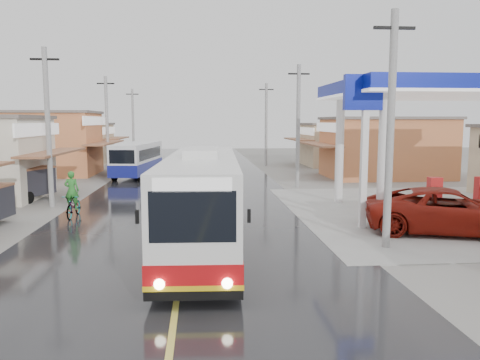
{
  "coord_description": "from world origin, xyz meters",
  "views": [
    {
      "loc": [
        0.63,
        -15.32,
        4.36
      ],
      "look_at": [
        2.15,
        2.73,
        2.08
      ],
      "focal_mm": 35.0,
      "sensor_mm": 36.0,
      "label": 1
    }
  ],
  "objects_px": {
    "coach_bus": "(202,201)",
    "tricycle_far": "(32,181)",
    "cyclist": "(73,202)",
    "jeepney": "(449,211)",
    "second_bus": "(137,159)"
  },
  "relations": [
    {
      "from": "jeepney",
      "to": "cyclist",
      "type": "distance_m",
      "value": 16.06
    },
    {
      "from": "coach_bus",
      "to": "jeepney",
      "type": "height_order",
      "value": "coach_bus"
    },
    {
      "from": "cyclist",
      "to": "tricycle_far",
      "type": "distance_m",
      "value": 6.17
    },
    {
      "from": "jeepney",
      "to": "tricycle_far",
      "type": "bearing_deg",
      "value": 81.03
    },
    {
      "from": "coach_bus",
      "to": "tricycle_far",
      "type": "bearing_deg",
      "value": 133.6
    },
    {
      "from": "coach_bus",
      "to": "second_bus",
      "type": "distance_m",
      "value": 22.05
    },
    {
      "from": "jeepney",
      "to": "second_bus",
      "type": "bearing_deg",
      "value": 53.3
    },
    {
      "from": "coach_bus",
      "to": "tricycle_far",
      "type": "height_order",
      "value": "coach_bus"
    },
    {
      "from": "second_bus",
      "to": "jeepney",
      "type": "distance_m",
      "value": 24.85
    },
    {
      "from": "coach_bus",
      "to": "tricycle_far",
      "type": "relative_size",
      "value": 3.92
    },
    {
      "from": "coach_bus",
      "to": "tricycle_far",
      "type": "xyz_separation_m",
      "value": [
        -9.4,
        10.74,
        -0.6
      ]
    },
    {
      "from": "tricycle_far",
      "to": "jeepney",
      "type": "bearing_deg",
      "value": -2.32
    },
    {
      "from": "coach_bus",
      "to": "second_bus",
      "type": "relative_size",
      "value": 1.35
    },
    {
      "from": "jeepney",
      "to": "cyclist",
      "type": "height_order",
      "value": "cyclist"
    },
    {
      "from": "coach_bus",
      "to": "cyclist",
      "type": "xyz_separation_m",
      "value": [
        -5.84,
        5.72,
        -0.96
      ]
    }
  ]
}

